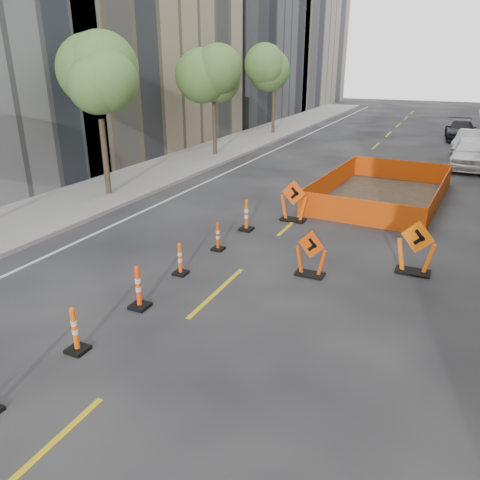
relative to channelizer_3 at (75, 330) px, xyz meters
The scene contains 19 objects.
ground_plane 1.56m from the channelizer_3, 18.23° to the right, with size 140.00×140.00×0.00m, color black.
sidewalk_left 13.82m from the channelizer_3, 123.36° to the left, with size 4.00×90.00×0.15m, color gray.
bld_left_d 42.26m from the channelizer_3, 111.93° to the left, with size 12.00×16.00×14.00m, color #4C4C51.
bld_left_e 58.08m from the channelizer_3, 105.80° to the left, with size 12.00×20.00×20.00m, color gray.
tree_l_b 12.49m from the channelizer_3, 126.27° to the left, with size 2.80×2.80×5.95m.
tree_l_c 21.14m from the channelizer_3, 109.71° to the left, with size 2.80×2.80×5.95m.
tree_l_d 30.62m from the channelizer_3, 103.33° to the left, with size 2.80×2.80×5.95m.
channelizer_3 is the anchor object (origin of this frame).
channelizer_4 2.03m from the channelizer_3, 87.80° to the left, with size 0.44×0.44×1.10m, color #FF410A, non-canonical shape.
channelizer_5 4.05m from the channelizer_3, 90.21° to the left, with size 0.37×0.37×0.94m, color #EF4F0A, non-canonical shape.
channelizer_6 6.08m from the channelizer_3, 88.89° to the left, with size 0.37×0.37×0.93m, color red, non-canonical shape.
channelizer_7 8.11m from the channelizer_3, 88.66° to the left, with size 0.44×0.44×1.11m, color #E75509, non-canonical shape.
chevron_sign_left 9.87m from the channelizer_3, 82.18° to the left, with size 1.03×0.62×1.54m, color #FF4E0A, non-canonical shape.
chevron_sign_center 6.40m from the channelizer_3, 59.14° to the left, with size 0.89×0.53×1.33m, color #DC4309, non-canonical shape.
chevron_sign_right 9.01m from the channelizer_3, 49.39° to the left, with size 1.04×0.62×1.56m, color #FE680A, non-canonical shape.
safety_fence 14.70m from the channelizer_3, 74.71° to the left, with size 4.58×7.79×0.97m, color #F1450C, non-canonical shape.
parked_car_near 23.66m from the channelizer_3, 72.17° to the left, with size 1.97×4.90×1.67m, color white.
parked_car_mid 28.59m from the channelizer_3, 75.41° to the left, with size 1.47×4.20×1.38m, color #B6B5BB.
parked_car_far 33.51m from the channelizer_3, 78.67° to the left, with size 2.02×4.96×1.44m, color black.
Camera 1 is at (5.02, -5.54, 5.60)m, focal length 35.00 mm.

